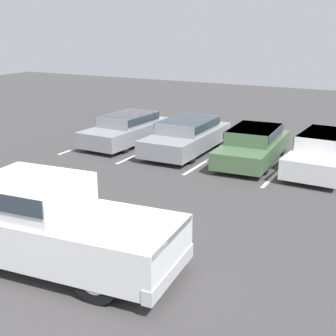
# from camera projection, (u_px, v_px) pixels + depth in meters

# --- Properties ---
(ground_plane) EXTENTS (60.00, 60.00, 0.00)m
(ground_plane) POSITION_uv_depth(u_px,v_px,m) (57.00, 268.00, 9.41)
(ground_plane) COLOR #423F3F
(stall_stripe_a) EXTENTS (0.12, 5.34, 0.01)m
(stall_stripe_a) POSITION_uv_depth(u_px,v_px,m) (101.00, 140.00, 19.81)
(stall_stripe_a) COLOR white
(stall_stripe_a) RESTS_ON ground_plane
(stall_stripe_b) EXTENTS (0.12, 5.34, 0.01)m
(stall_stripe_b) POSITION_uv_depth(u_px,v_px,m) (154.00, 147.00, 18.62)
(stall_stripe_b) COLOR white
(stall_stripe_b) RESTS_ON ground_plane
(stall_stripe_c) EXTENTS (0.12, 5.34, 0.01)m
(stall_stripe_c) POSITION_uv_depth(u_px,v_px,m) (215.00, 156.00, 17.43)
(stall_stripe_c) COLOR white
(stall_stripe_c) RESTS_ON ground_plane
(stall_stripe_d) EXTENTS (0.12, 5.34, 0.01)m
(stall_stripe_d) POSITION_uv_depth(u_px,v_px,m) (285.00, 165.00, 16.23)
(stall_stripe_d) COLOR white
(stall_stripe_d) RESTS_ON ground_plane
(pickup_truck) EXTENTS (5.78, 2.45, 1.78)m
(pickup_truck) POSITION_uv_depth(u_px,v_px,m) (45.00, 223.00, 9.34)
(pickup_truck) COLOR white
(pickup_truck) RESTS_ON ground_plane
(parked_sedan_a) EXTENTS (1.89, 4.49, 1.20)m
(parked_sedan_a) POSITION_uv_depth(u_px,v_px,m) (128.00, 128.00, 19.08)
(parked_sedan_a) COLOR gray
(parked_sedan_a) RESTS_ON ground_plane
(parked_sedan_b) EXTENTS (1.91, 4.64, 1.23)m
(parked_sedan_b) POSITION_uv_depth(u_px,v_px,m) (187.00, 135.00, 17.84)
(parked_sedan_b) COLOR gray
(parked_sedan_b) RESTS_ON ground_plane
(parked_sedan_c) EXTENTS (1.97, 4.57, 1.21)m
(parked_sedan_c) POSITION_uv_depth(u_px,v_px,m) (253.00, 143.00, 16.56)
(parked_sedan_c) COLOR #4C6B47
(parked_sedan_c) RESTS_ON ground_plane
(parked_sedan_d) EXTENTS (1.88, 4.52, 1.28)m
(parked_sedan_d) POSITION_uv_depth(u_px,v_px,m) (325.00, 151.00, 15.52)
(parked_sedan_d) COLOR silver
(parked_sedan_d) RESTS_ON ground_plane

